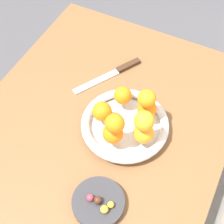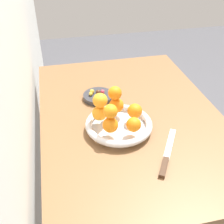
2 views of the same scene
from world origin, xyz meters
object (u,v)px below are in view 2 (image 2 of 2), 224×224
orange_6 (100,100)px  orange_4 (110,125)px  orange_1 (135,111)px  candy_ball_2 (103,92)px  orange_2 (116,105)px  orange_5 (110,111)px  candy_dish (98,96)px  dining_table (130,129)px  orange_0 (134,125)px  candy_ball_1 (99,93)px  fruit_bowl (119,125)px  orange_7 (115,93)px  orange_3 (100,113)px  candy_ball_3 (91,94)px  candy_ball_0 (92,91)px  knife (167,155)px  candy_ball_4 (98,92)px

orange_6 → orange_4: bearing=-165.3°
orange_1 → candy_ball_2: orange_1 is taller
orange_2 → orange_5: orange_5 is taller
candy_dish → orange_2: (-0.17, -0.04, 0.06)m
orange_2 → orange_1: bearing=-131.1°
dining_table → orange_2: size_ratio=18.53×
orange_0 → candy_ball_1: bearing=13.6°
fruit_bowl → orange_7: orange_7 is taller
orange_0 → orange_2: orange_2 is taller
orange_2 → orange_5: size_ratio=1.12×
orange_3 → candy_ball_3: bearing=0.9°
orange_3 → orange_1: bearing=-96.0°
candy_ball_2 → orange_1: bearing=-160.0°
orange_3 → orange_5: orange_5 is taller
orange_3 → candy_ball_3: 0.21m
dining_table → orange_2: 0.17m
orange_3 → orange_4: same height
candy_ball_0 → knife: (-0.44, -0.19, -0.03)m
orange_4 → orange_7: 0.14m
candy_ball_2 → candy_ball_3: (-0.01, 0.06, -0.00)m
orange_2 → candy_ball_1: 0.18m
candy_dish → candy_ball_4: bearing=-0.6°
orange_7 → candy_ball_0: (0.19, 0.06, -0.09)m
orange_2 → candy_dish: bearing=14.2°
fruit_bowl → orange_4: bearing=138.8°
orange_5 → candy_ball_0: size_ratio=2.53×
dining_table → orange_1: bearing=174.7°
dining_table → candy_ball_2: bearing=31.3°
orange_4 → orange_7: (0.12, -0.04, 0.06)m
orange_5 → candy_dish: bearing=-1.0°
orange_7 → candy_ball_0: size_ratio=2.61×
candy_ball_3 → candy_dish: bearing=-85.6°
orange_6 → orange_2: bearing=-61.9°
orange_0 → orange_6: (0.10, 0.11, 0.06)m
orange_4 → orange_6: bearing=14.7°
candy_ball_2 → candy_ball_3: bearing=97.2°
orange_6 → candy_ball_0: 0.25m
orange_5 → knife: size_ratio=0.23×
dining_table → orange_3: bearing=114.8°
orange_6 → candy_dish: bearing=-7.6°
fruit_bowl → candy_ball_2: same height
orange_2 → candy_ball_1: orange_2 is taller
orange_0 → orange_2: bearing=13.8°
orange_0 → knife: orange_0 is taller
candy_dish → orange_7: 0.21m
orange_0 → candy_ball_4: orange_0 is taller
candy_dish → candy_ball_3: candy_ball_3 is taller
candy_ball_3 → candy_ball_1: bearing=-86.2°
candy_dish → orange_6: size_ratio=2.45×
orange_3 → candy_ball_1: bearing=-9.2°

